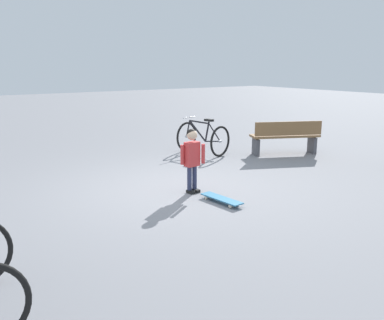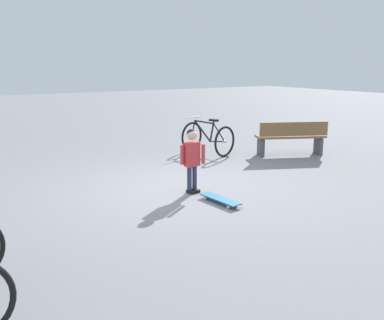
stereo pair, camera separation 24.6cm
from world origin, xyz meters
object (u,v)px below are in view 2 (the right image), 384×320
(skateboard, at_px, (220,199))
(street_bench, at_px, (291,137))
(child_person, at_px, (192,154))
(bicycle_mid, at_px, (208,138))

(skateboard, bearing_deg, street_bench, 119.21)
(child_person, height_order, bicycle_mid, child_person)
(skateboard, height_order, street_bench, street_bench)
(skateboard, xyz_separation_m, bicycle_mid, (-3.07, 1.85, 0.32))
(skateboard, distance_m, bicycle_mid, 3.60)
(child_person, xyz_separation_m, skateboard, (0.69, 0.08, -0.60))
(child_person, xyz_separation_m, street_bench, (-1.21, 3.47, -0.23))
(skateboard, bearing_deg, bicycle_mid, 148.87)
(street_bench, bearing_deg, skateboard, -60.79)
(child_person, distance_m, bicycle_mid, 3.08)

